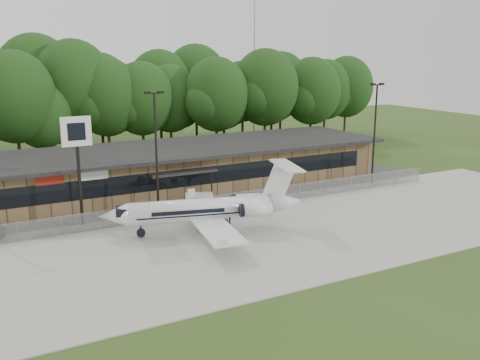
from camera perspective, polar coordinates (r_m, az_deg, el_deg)
ground at (r=33.40m, az=9.53°, el=-9.99°), size 160.00×160.00×0.00m
apron at (r=39.54m, az=2.43°, el=-5.96°), size 64.00×18.00×0.08m
parking_lot at (r=49.32m, az=-4.38°, el=-2.03°), size 50.00×9.00×0.06m
terminal at (r=52.79m, az=-6.38°, el=1.37°), size 41.00×11.65×4.30m
fence at (r=45.19m, az=-2.08°, el=-2.47°), size 46.00×0.04×1.52m
treeline at (r=68.97m, az=-12.18°, el=8.47°), size 72.00×12.00×15.00m
radio_mast at (r=82.92m, az=1.54°, el=13.03°), size 0.20×0.20×25.00m
light_pole_mid at (r=43.51m, az=-8.95°, el=3.78°), size 1.55×0.30×10.23m
light_pole_right at (r=55.40m, az=14.20°, el=5.60°), size 1.55×0.30×10.23m
business_jet at (r=39.64m, az=-3.38°, el=-3.22°), size 15.00×13.48×5.08m
pole_sign at (r=42.13m, az=-17.00°, el=3.78°), size 2.23×0.28×8.52m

